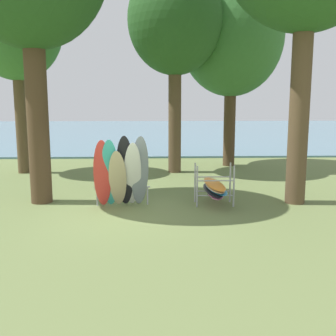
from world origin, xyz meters
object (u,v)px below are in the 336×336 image
object	(u,v)px
leaning_board_pile	(121,174)
board_storage_rack	(214,188)
tree_far_left_back	(232,37)
tree_mid_behind	(15,27)
tree_far_right_back	(175,22)

from	to	relation	value
leaning_board_pile	board_storage_rack	size ratio (longest dim) A/B	1.03
leaning_board_pile	tree_far_left_back	bearing A→B (deg)	59.04
tree_far_left_back	leaning_board_pile	world-z (taller)	tree_far_left_back
tree_mid_behind	tree_far_right_back	bearing A→B (deg)	-0.54
tree_far_right_back	tree_far_left_back	bearing A→B (deg)	32.32
tree_mid_behind	leaning_board_pile	xyz separation A→B (m)	(4.74, -6.00, -5.10)
tree_mid_behind	tree_far_left_back	bearing A→B (deg)	10.05
tree_far_right_back	leaning_board_pile	world-z (taller)	tree_far_right_back
tree_far_right_back	leaning_board_pile	xyz separation A→B (m)	(-1.88, -5.94, -5.36)
tree_far_left_back	tree_far_right_back	size ratio (longest dim) A/B	1.01
tree_mid_behind	leaning_board_pile	world-z (taller)	tree_mid_behind
tree_mid_behind	tree_far_left_back	xyz separation A→B (m)	(9.33, 1.66, -0.10)
tree_mid_behind	tree_far_left_back	world-z (taller)	tree_far_left_back
tree_far_left_back	tree_far_right_back	xyz separation A→B (m)	(-2.71, -1.72, 0.36)
tree_far_left_back	tree_far_right_back	world-z (taller)	tree_far_left_back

